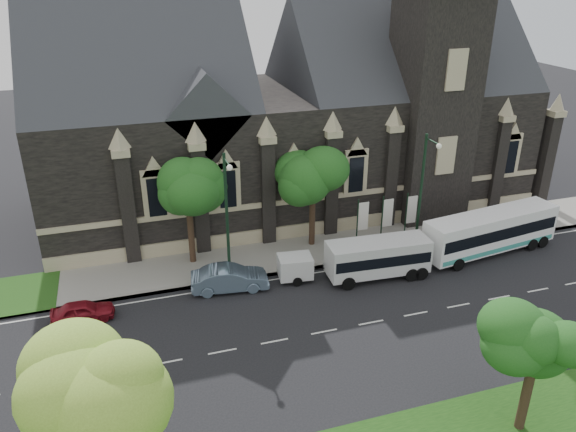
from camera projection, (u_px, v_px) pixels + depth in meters
name	position (u px, v px, depth m)	size (l,w,h in m)	color
ground	(324.00, 332.00, 32.21)	(160.00, 160.00, 0.00)	black
sidewalk	(278.00, 256.00, 40.43)	(80.00, 5.00, 0.15)	gray
museum	(304.00, 112.00, 46.54)	(40.00, 17.70, 29.90)	black
tree_park_near	(96.00, 388.00, 18.71)	(4.42, 4.42, 8.56)	black
tree_park_east	(538.00, 342.00, 23.90)	(3.40, 3.40, 6.28)	black
tree_walk_right	(315.00, 172.00, 39.98)	(4.08, 4.08, 7.80)	black
tree_walk_left	(190.00, 187.00, 37.54)	(3.91, 3.91, 7.64)	black
street_lamp_near	(423.00, 188.00, 39.00)	(0.36, 1.88, 9.00)	black
street_lamp_mid	(227.00, 213.00, 35.16)	(0.36, 1.88, 9.00)	black
banner_flag_left	(361.00, 219.00, 40.76)	(0.90, 0.10, 4.00)	black
banner_flag_center	(386.00, 216.00, 41.31)	(0.90, 0.10, 4.00)	black
banner_flag_right	(410.00, 213.00, 41.86)	(0.90, 0.10, 4.00)	black
tour_coach	(491.00, 231.00, 40.40)	(11.03, 3.77, 3.16)	white
shuttle_bus	(378.00, 256.00, 37.27)	(7.07, 2.81, 2.68)	silver
box_trailer	(295.00, 267.00, 37.17)	(3.32, 1.96, 1.73)	silver
sedan	(230.00, 278.00, 36.09)	(1.75, 5.01, 1.65)	slate
car_far_red	(83.00, 311.00, 33.04)	(1.47, 3.65, 1.24)	maroon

